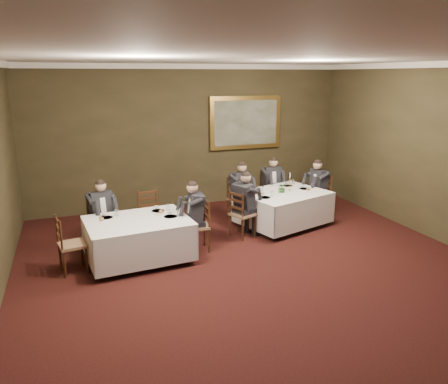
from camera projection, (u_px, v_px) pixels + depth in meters
ground at (277, 290)px, 6.80m from camera, size 10.00×10.00×0.00m
ceiling at (286, 55)px, 5.89m from camera, size 8.00×10.00×0.10m
back_wall at (190, 137)px, 10.89m from camera, size 8.00×0.10×3.50m
crown_molding at (285, 60)px, 5.90m from camera, size 8.00×10.00×0.12m
table_main at (283, 206)px, 9.61m from camera, size 2.17×1.88×0.67m
table_second at (138, 237)px, 7.80m from camera, size 1.92×1.53×0.67m
chair_main_backleft at (239, 207)px, 10.10m from camera, size 0.56×0.55×1.00m
diner_main_backleft at (239, 198)px, 10.03m from camera, size 0.54×0.59×1.35m
chair_main_backright at (270, 200)px, 10.67m from camera, size 0.46×0.44×1.00m
diner_main_backright at (271, 191)px, 10.60m from camera, size 0.44×0.50×1.35m
chair_main_endleft at (242, 224)px, 8.98m from camera, size 0.56×0.57×1.00m
diner_main_endleft at (243, 213)px, 8.93m from camera, size 0.60×0.55×1.35m
chair_main_endright at (318, 204)px, 10.32m from camera, size 0.47×0.49×1.00m
diner_main_endright at (319, 195)px, 10.26m from camera, size 0.52×0.45×1.35m
chair_sec_backleft at (102, 233)px, 8.45m from camera, size 0.54×0.53×1.00m
diner_sec_backleft at (102, 222)px, 8.38m from camera, size 0.52×0.58×1.35m
chair_sec_backright at (151, 226)px, 8.85m from camera, size 0.48×0.46×1.00m
chair_sec_endright at (198, 236)px, 8.30m from camera, size 0.45×0.47×1.00m
diner_sec_endright at (197, 224)px, 8.24m from camera, size 0.51×0.44×1.35m
chair_sec_endleft at (73, 256)px, 7.38m from camera, size 0.49×0.51×1.00m
centerpiece at (282, 187)px, 9.48m from camera, size 0.22×0.19×0.24m
candlestick at (290, 184)px, 9.66m from camera, size 0.06×0.06×0.42m
place_setting_table_main at (257, 190)px, 9.57m from camera, size 0.33×0.31×0.14m
place_setting_table_second at (109, 215)px, 7.88m from camera, size 0.33×0.31×0.14m
painting at (245, 123)px, 11.23m from camera, size 1.93×0.09×1.35m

